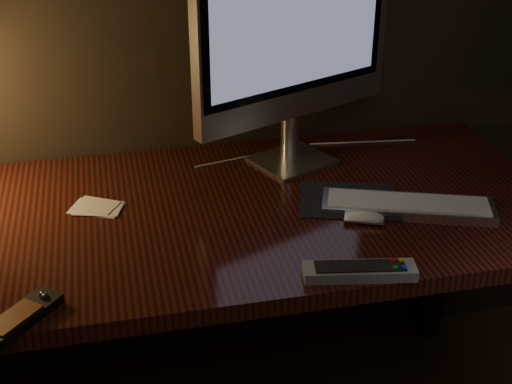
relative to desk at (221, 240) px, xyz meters
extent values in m
cube|color=#3F150E|center=(0.00, -0.07, 0.11)|extent=(1.60, 0.75, 0.04)
cube|color=black|center=(0.75, 0.25, -0.27)|extent=(0.06, 0.06, 0.71)
cube|color=black|center=(0.00, 0.27, -0.17)|extent=(1.48, 0.02, 0.51)
cube|color=silver|center=(0.22, 0.14, 0.13)|extent=(0.24, 0.23, 0.01)
cylinder|color=silver|center=(0.22, 0.18, 0.20)|extent=(0.06, 0.06, 0.13)
cube|color=silver|center=(0.22, 0.14, 0.50)|extent=(0.55, 0.27, 0.48)
cube|color=black|center=(0.22, 0.12, 0.54)|extent=(0.51, 0.23, 0.40)
cube|color=#969FCD|center=(0.22, 0.12, 0.54)|extent=(0.47, 0.21, 0.36)
cube|color=silver|center=(0.42, -0.16, 0.14)|extent=(0.42, 0.24, 0.01)
cube|color=black|center=(0.30, -0.10, 0.13)|extent=(0.28, 0.25, 0.00)
ellipsoid|color=white|center=(0.30, -0.20, 0.14)|extent=(0.10, 0.08, 0.02)
cube|color=black|center=(-0.44, -0.41, 0.14)|extent=(0.15, 0.16, 0.02)
cube|color=maroon|center=(-0.44, -0.41, 0.15)|extent=(0.10, 0.11, 0.00)
sphere|color=silver|center=(-0.44, -0.41, 0.15)|extent=(0.02, 0.02, 0.02)
cube|color=gray|center=(0.21, -0.41, 0.14)|extent=(0.23, 0.10, 0.02)
cube|color=black|center=(0.21, -0.41, 0.15)|extent=(0.19, 0.07, 0.00)
cylinder|color=red|center=(0.21, -0.41, 0.16)|extent=(0.01, 0.01, 0.00)
cylinder|color=#0C8C19|center=(0.21, -0.41, 0.16)|extent=(0.01, 0.01, 0.00)
cylinder|color=gold|center=(0.21, -0.41, 0.16)|extent=(0.01, 0.01, 0.00)
cylinder|color=#1433BF|center=(0.21, -0.41, 0.16)|extent=(0.01, 0.01, 0.00)
cube|color=white|center=(-0.29, 0.00, 0.13)|extent=(0.14, 0.12, 0.01)
cylinder|color=white|center=(0.29, 0.20, 0.13)|extent=(0.63, 0.02, 0.01)
camera|label=1|loc=(-0.25, -1.52, 0.94)|focal=50.00mm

